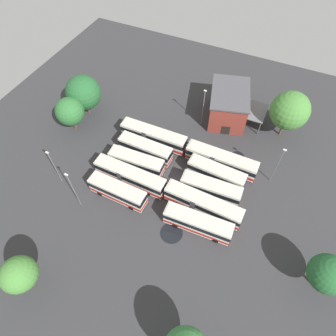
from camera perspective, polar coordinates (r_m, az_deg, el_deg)
ground_plane at (r=54.41m, az=1.04°, el=-2.54°), size 92.19×92.19×0.00m
bus_row0_slot0 at (r=51.70m, az=-9.85°, el=-4.52°), size 10.65×2.87×3.61m
bus_row0_slot1 at (r=53.19m, az=-7.49°, el=-1.52°), size 13.74×2.86×3.61m
bus_row0_slot2 at (r=54.92m, az=-6.19°, el=1.20°), size 10.64×3.17×3.61m
bus_row0_slot3 at (r=56.80m, az=-4.44°, el=3.80°), size 10.78×2.82×3.61m
bus_row0_slot4 at (r=58.93m, az=-2.90°, el=6.33°), size 13.72×2.76×3.61m
bus_row1_slot0 at (r=48.29m, az=5.91°, el=-10.70°), size 11.44×3.12×3.61m
bus_row1_slot1 at (r=50.02m, az=6.86°, el=-7.00°), size 13.78×3.12×3.61m
bus_row1_slot2 at (r=51.78m, az=8.41°, el=-4.02°), size 10.81×3.14×3.61m
bus_row1_slot3 at (r=53.77m, az=9.48°, el=-1.06°), size 10.85×3.19×3.61m
bus_row1_slot4 at (r=55.78m, az=10.37°, el=1.55°), size 13.72×2.74×3.61m
depot_building at (r=64.46m, az=11.75°, el=12.06°), size 10.53×12.93×6.79m
maintenance_shelter at (r=64.56m, az=14.94°, el=11.24°), size 8.80×6.18×3.51m
lamp_post_far_corner at (r=49.77m, az=-18.09°, el=-4.01°), size 0.56×0.28×9.45m
lamp_post_by_building at (r=60.80m, az=6.93°, el=11.87°), size 0.56×0.28×9.14m
lamp_post_near_entrance at (r=54.32m, az=-21.45°, el=0.35°), size 0.56×0.28×8.53m
lamp_post_mid_lot at (r=54.01m, az=20.74°, el=0.65°), size 0.56×0.28×8.93m
tree_west_edge at (r=62.79m, az=-18.73°, el=10.48°), size 5.81×5.81×7.75m
tree_east_edge at (r=46.96m, az=28.94°, el=-17.77°), size 5.47×5.47×8.00m
tree_northeast at (r=65.13m, az=-16.28°, el=14.05°), size 7.33×7.33×9.34m
tree_south_edge at (r=61.77m, az=22.80°, el=10.37°), size 7.56×7.56×10.43m
tree_northwest at (r=46.10m, az=-27.25°, el=-18.08°), size 5.04×5.04×7.94m
puddle_front_lane at (r=59.07m, az=12.06°, el=2.15°), size 1.97×1.97×0.01m
puddle_near_shelter at (r=59.40m, az=13.48°, el=2.13°), size 2.97×2.97×0.01m
puddle_centre_drain at (r=49.41m, az=0.68°, el=-12.64°), size 3.82×3.82×0.01m
puddle_between_rows at (r=59.38m, az=8.33°, el=3.36°), size 1.81×1.81×0.01m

